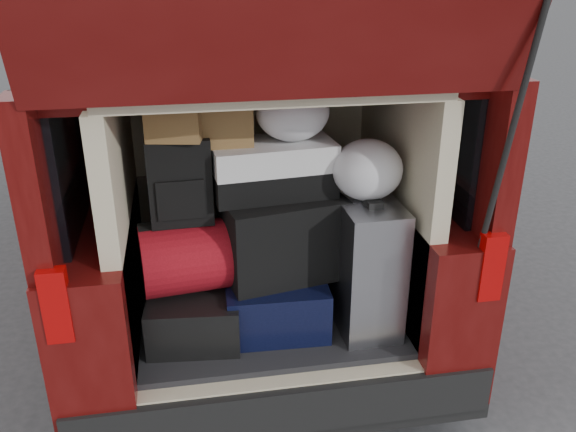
# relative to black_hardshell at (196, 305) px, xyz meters

# --- Properties ---
(ground) EXTENTS (80.00, 80.00, 0.00)m
(ground) POSITION_rel_black_hardshell_xyz_m (0.35, -0.16, -0.66)
(ground) COLOR #323234
(ground) RESTS_ON ground
(minivan) EXTENTS (1.90, 5.35, 2.77)m
(minivan) POSITION_rel_black_hardshell_xyz_m (0.35, 1.70, 0.25)
(minivan) COLOR black
(minivan) RESTS_ON ground
(load_floor) EXTENTS (1.24, 1.05, 0.55)m
(load_floor) POSITION_rel_black_hardshell_xyz_m (0.35, 0.12, -0.39)
(load_floor) COLOR black
(load_floor) RESTS_ON ground
(black_hardshell) EXTENTS (0.47, 0.61, 0.23)m
(black_hardshell) POSITION_rel_black_hardshell_xyz_m (0.00, 0.00, 0.00)
(black_hardshell) COLOR black
(black_hardshell) RESTS_ON load_floor
(navy_hardshell) EXTENTS (0.49, 0.59, 0.25)m
(navy_hardshell) POSITION_rel_black_hardshell_xyz_m (0.38, 0.02, 0.01)
(navy_hardshell) COLOR black
(navy_hardshell) RESTS_ON load_floor
(silver_roller) EXTENTS (0.28, 0.43, 0.64)m
(silver_roller) POSITION_rel_black_hardshell_xyz_m (0.80, -0.12, 0.21)
(silver_roller) COLOR silver
(silver_roller) RESTS_ON load_floor
(red_duffel) EXTENTS (0.54, 0.39, 0.33)m
(red_duffel) POSITION_rel_black_hardshell_xyz_m (0.02, -0.03, 0.28)
(red_duffel) COLOR maroon
(red_duffel) RESTS_ON black_hardshell
(black_soft_case) EXTENTS (0.59, 0.42, 0.39)m
(black_soft_case) POSITION_rel_black_hardshell_xyz_m (0.42, -0.01, 0.33)
(black_soft_case) COLOR black
(black_soft_case) RESTS_ON navy_hardshell
(backpack) EXTENTS (0.28, 0.18, 0.39)m
(backpack) POSITION_rel_black_hardshell_xyz_m (-0.03, 0.01, 0.64)
(backpack) COLOR black
(backpack) RESTS_ON red_duffel
(twotone_duffel) EXTENTS (0.57, 0.34, 0.25)m
(twotone_duffel) POSITION_rel_black_hardshell_xyz_m (0.38, 0.05, 0.65)
(twotone_duffel) COLOR silver
(twotone_duffel) RESTS_ON black_soft_case
(grocery_sack_lower) EXTENTS (0.25, 0.22, 0.20)m
(grocery_sack_lower) POSITION_rel_black_hardshell_xyz_m (-0.03, -0.01, 0.93)
(grocery_sack_lower) COLOR olive
(grocery_sack_lower) RESTS_ON backpack
(grocery_sack_upper) EXTENTS (0.24, 0.20, 0.23)m
(grocery_sack_upper) POSITION_rel_black_hardshell_xyz_m (0.18, 0.07, 0.89)
(grocery_sack_upper) COLOR olive
(grocery_sack_upper) RESTS_ON twotone_duffel
(plastic_bag_center) EXTENTS (0.36, 0.34, 0.26)m
(plastic_bag_center) POSITION_rel_black_hardshell_xyz_m (0.48, 0.06, 0.91)
(plastic_bag_center) COLOR silver
(plastic_bag_center) RESTS_ON twotone_duffel
(plastic_bag_right) EXTENTS (0.34, 0.32, 0.27)m
(plastic_bag_right) POSITION_rel_black_hardshell_xyz_m (0.79, -0.07, 0.66)
(plastic_bag_right) COLOR silver
(plastic_bag_right) RESTS_ON silver_roller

